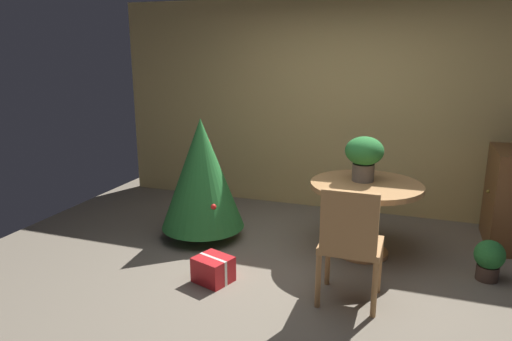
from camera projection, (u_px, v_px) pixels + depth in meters
ground_plane at (299, 287)px, 3.94m from camera, size 6.60×6.60×0.00m
back_wall_panel at (346, 107)px, 5.62m from camera, size 6.00×0.10×2.60m
round_dining_table at (365, 205)px, 4.46m from camera, size 1.07×1.07×0.73m
flower_vase at (364, 154)px, 4.42m from camera, size 0.37×0.37×0.44m
wooden_chair_near at (350, 240)px, 3.53m from camera, size 0.47×0.44×0.97m
holiday_tree at (202, 174)px, 4.82m from camera, size 0.88×0.88×1.30m
gift_box_red at (213, 269)px, 4.01m from camera, size 0.37×0.35×0.23m
potted_plant at (489, 259)px, 4.01m from camera, size 0.26×0.26×0.37m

